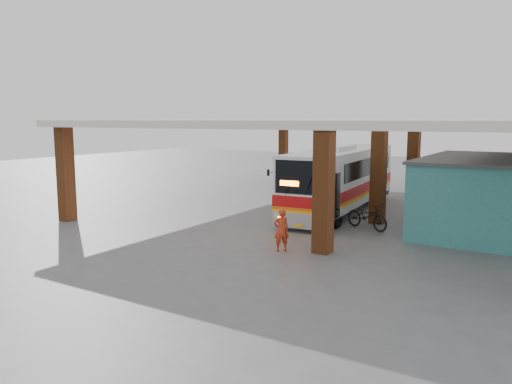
{
  "coord_description": "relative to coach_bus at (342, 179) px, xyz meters",
  "views": [
    {
      "loc": [
        10.03,
        -18.86,
        4.67
      ],
      "look_at": [
        -1.62,
        0.0,
        1.45
      ],
      "focal_mm": 35.0,
      "sensor_mm": 36.0,
      "label": 1
    }
  ],
  "objects": [
    {
      "name": "canopy_roof",
      "position": [
        0.05,
        1.51,
        2.81
      ],
      "size": [
        21.0,
        23.0,
        0.3
      ],
      "primitive_type": "cube",
      "color": "silver",
      "rests_on": "brick_columns"
    },
    {
      "name": "motorcycle",
      "position": [
        2.58,
        -3.44,
        -1.11
      ],
      "size": [
        2.3,
        1.52,
        1.14
      ],
      "primitive_type": "imported",
      "rotation": [
        0.0,
        0.0,
        1.19
      ],
      "color": "black",
      "rests_on": "ground"
    },
    {
      "name": "coach_bus",
      "position": [
        0.0,
        0.0,
        0.0
      ],
      "size": [
        3.37,
        11.8,
        3.39
      ],
      "rotation": [
        0.0,
        0.0,
        0.08
      ],
      "color": "silver",
      "rests_on": "ground"
    },
    {
      "name": "red_chair",
      "position": [
        3.83,
        2.27,
        -1.33
      ],
      "size": [
        0.52,
        0.52,
        0.77
      ],
      "rotation": [
        0.0,
        0.0,
        0.34
      ],
      "color": "red",
      "rests_on": "ground"
    },
    {
      "name": "shop_building",
      "position": [
        7.04,
        -0.99,
        -0.12
      ],
      "size": [
        5.2,
        8.2,
        3.11
      ],
      "color": "#307870",
      "rests_on": "ground"
    },
    {
      "name": "ground",
      "position": [
        -0.45,
        -4.99,
        -1.69
      ],
      "size": [
        90.0,
        90.0,
        0.0
      ],
      "primitive_type": "plane",
      "color": "#515154",
      "rests_on": "ground"
    },
    {
      "name": "pedestrian",
      "position": [
        1.2,
        -8.57,
        -0.92
      ],
      "size": [
        0.66,
        0.65,
        1.54
      ],
      "primitive_type": "imported",
      "rotation": [
        0.0,
        0.0,
        3.89
      ],
      "color": "red",
      "rests_on": "ground"
    },
    {
      "name": "brick_columns",
      "position": [
        0.98,
        0.01,
        0.49
      ],
      "size": [
        20.1,
        21.6,
        4.35
      ],
      "color": "brown",
      "rests_on": "ground"
    }
  ]
}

